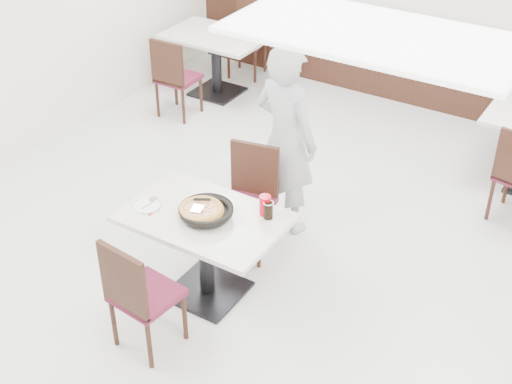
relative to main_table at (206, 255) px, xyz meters
The scene contains 19 objects.
floor 0.69m from the main_table, 80.97° to the left, with size 7.00×7.00×0.00m, color #B7B8B2.
wainscot_back 4.06m from the main_table, 88.71° to the left, with size 5.90×0.03×1.10m, color black.
fluo_panel_b 3.03m from the main_table, 30.14° to the right, with size 1.20×0.60×0.02m, color white.
main_table is the anchor object (origin of this frame).
chair_near 0.67m from the main_table, 93.30° to the right, with size 0.42×0.42×0.95m, color black, non-canonical shape.
chair_far 0.64m from the main_table, 93.07° to the left, with size 0.42×0.42×0.95m, color black, non-canonical shape.
trivet 0.39m from the main_table, 119.67° to the left, with size 0.12×0.12×0.04m, color black.
pizza_pan 0.42m from the main_table, 22.28° to the right, with size 0.38×0.38×0.01m, color black.
pizza 0.44m from the main_table, 98.40° to the right, with size 0.34×0.34×0.02m, color gold.
pizza_server 0.47m from the main_table, 108.12° to the right, with size 0.08×0.10×0.00m, color white.
napkin 0.60m from the main_table, 161.70° to the right, with size 0.15×0.15×0.00m, color white.
side_plate 0.60m from the main_table, 162.71° to the right, with size 0.20×0.20×0.01m, color white.
fork 0.59m from the main_table, 163.80° to the right, with size 0.01×0.15×0.00m, color white.
cola_glass 0.65m from the main_table, 28.77° to the left, with size 0.07×0.07×0.13m, color black.
red_cup 0.64m from the main_table, 34.65° to the left, with size 0.09×0.09×0.16m, color red.
diner_person 1.25m from the main_table, 88.31° to the left, with size 0.63×0.41×1.73m, color #A3A3A7.
bg_table_left 3.70m from the main_table, 123.45° to the left, with size 1.20×0.80×0.75m, color silver, non-canonical shape.
bg_chair_left_near 3.17m from the main_table, 131.06° to the left, with size 0.42×0.42×0.95m, color black, non-canonical shape.
bg_chair_left_far 4.25m from the main_table, 118.38° to the left, with size 0.42×0.42×0.95m, color black, non-canonical shape.
Camera 1 is at (2.54, -4.05, 3.81)m, focal length 50.00 mm.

